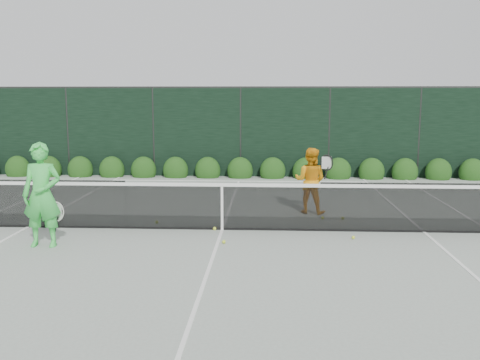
{
  "coord_description": "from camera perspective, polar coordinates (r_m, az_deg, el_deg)",
  "views": [
    {
      "loc": [
        0.93,
        -10.72,
        2.74
      ],
      "look_at": [
        0.35,
        0.3,
        1.0
      ],
      "focal_mm": 40.0,
      "sensor_mm": 36.0,
      "label": 1
    }
  ],
  "objects": [
    {
      "name": "ground",
      "position": [
        11.1,
        -1.91,
        -5.33
      ],
      "size": [
        80.0,
        80.0,
        0.0
      ],
      "primitive_type": "plane",
      "color": "gray",
      "rests_on": "ground"
    },
    {
      "name": "tennis_net",
      "position": [
        10.98,
        -2.05,
        -2.64
      ],
      "size": [
        12.9,
        0.1,
        1.07
      ],
      "color": "#103220",
      "rests_on": "ground"
    },
    {
      "name": "player_woman",
      "position": [
        10.36,
        -20.37,
        -1.51
      ],
      "size": [
        0.72,
        0.5,
        1.92
      ],
      "rotation": [
        0.0,
        0.0,
        0.05
      ],
      "color": "#3FD852",
      "rests_on": "ground"
    },
    {
      "name": "player_man",
      "position": [
        12.65,
        7.5,
        -0.06
      ],
      "size": [
        0.95,
        0.8,
        1.55
      ],
      "rotation": [
        0.0,
        0.0,
        2.81
      ],
      "color": "orange",
      "rests_on": "ground"
    },
    {
      "name": "court_lines",
      "position": [
        11.1,
        -1.91,
        -5.3
      ],
      "size": [
        11.03,
        23.83,
        0.01
      ],
      "color": "white",
      "rests_on": "ground"
    },
    {
      "name": "windscreen_fence",
      "position": [
        8.15,
        -3.58,
        0.31
      ],
      "size": [
        32.0,
        21.07,
        3.06
      ],
      "color": "black",
      "rests_on": "ground"
    },
    {
      "name": "hedge_row",
      "position": [
        18.06,
        0.01,
        0.98
      ],
      "size": [
        31.66,
        0.65,
        0.94
      ],
      "color": "#10360E",
      "rests_on": "ground"
    },
    {
      "name": "tennis_balls",
      "position": [
        11.21,
        3.19,
        -5.02
      ],
      "size": [
        4.16,
        2.18,
        0.07
      ],
      "color": "#CDE232",
      "rests_on": "ground"
    }
  ]
}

